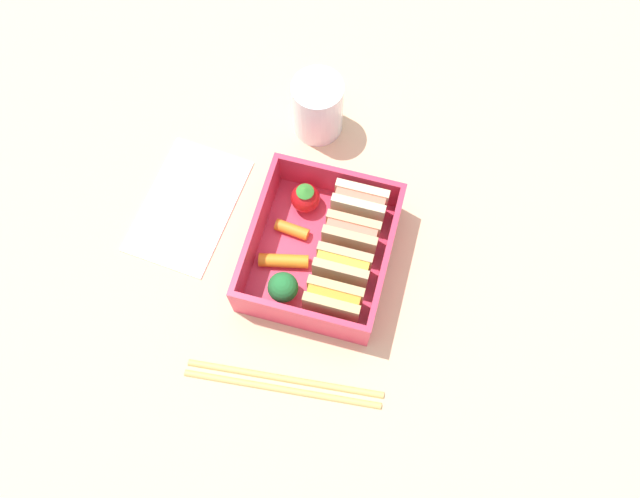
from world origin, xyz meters
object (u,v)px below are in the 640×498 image
Objects in this scene: strawberry_far_left at (305,198)px; broccoli_floret at (283,288)px; carrot_stick_far_left at (292,230)px; carrot_stick_left at (284,261)px; folded_napkin at (188,205)px; sandwich_center_left at (351,236)px; sandwich_center at (342,268)px; sandwich_center_right at (333,301)px; sandwich_left at (359,206)px; chopstick_pair at (283,383)px; drinking_glass at (318,107)px.

strawberry_far_left and broccoli_floret have the same top height.
strawberry_far_left reaches higher than carrot_stick_far_left.
folded_napkin is at bearing -108.56° from carrot_stick_left.
sandwich_center_left reaches higher than broccoli_floret.
sandwich_center and sandwich_center_right have the same top height.
sandwich_center is 6.55cm from carrot_stick_left.
sandwich_center_left and sandwich_center_right have the same top height.
sandwich_left is 3.65cm from sandwich_center_left.
sandwich_center is at bearing 61.32° from carrot_stick_far_left.
broccoli_floret is 0.26× the size of folded_napkin.
chopstick_pair is (15.95, -2.88, -3.37)cm from sandwich_center_left.
sandwich_left is at bearing 120.24° from carrot_stick_far_left.
broccoli_floret is 0.19× the size of chopstick_pair.
strawberry_far_left is at bearing -151.18° from sandwich_center_right.
sandwich_center_right reaches higher than chopstick_pair.
carrot_stick_far_left is 0.18× the size of chopstick_pair.
broccoli_floret is at bearing -91.78° from sandwich_center_right.
sandwich_left reaches higher than carrot_stick_far_left.
chopstick_pair is 1.34× the size of folded_napkin.
drinking_glass is at bearing -152.43° from sandwich_center_left.
sandwich_center_left is at bearing 143.34° from broccoli_floret.
strawberry_far_left is (0.20, -5.91, -0.80)cm from sandwich_left.
carrot_stick_left is at bearing -164.30° from chopstick_pair.
strawberry_far_left is 0.72× the size of carrot_stick_left.
sandwich_left reaches higher than folded_napkin.
carrot_stick_left is 0.69× the size of drinking_glass.
sandwich_center_left is 0.38× the size of folded_napkin.
strawberry_far_left is at bearing -171.13° from chopstick_pair.
sandwich_left is at bearing 153.79° from broccoli_floret.
sandwich_center_right is 1.50× the size of strawberry_far_left.
sandwich_center_left is 16.55cm from chopstick_pair.
broccoli_floret is (3.31, 0.99, 1.52)cm from carrot_stick_left.
strawberry_far_left is (-7.09, -5.91, -0.80)cm from sandwich_center.
drinking_glass reaches higher than broccoli_floret.
sandwich_center_left is at bearing 27.57° from drinking_glass.
strawberry_far_left is 13.51cm from folded_napkin.
folded_napkin is at bearing -91.14° from sandwich_center_left.
drinking_glass is at bearing -160.91° from sandwich_center_right.
folded_napkin is (-4.20, -12.50, -1.71)cm from carrot_stick_left.
sandwich_center is (7.29, 0.00, 0.00)cm from sandwich_left.
sandwich_left and sandwich_center have the same top height.
sandwich_left and sandwich_center_right have the same top height.
carrot_stick_far_left is at bearing -88.97° from sandwich_center_left.
chopstick_pair reaches higher than folded_napkin.
strawberry_far_left is 1.03× the size of carrot_stick_far_left.
folded_napkin is (3.27, -18.79, -3.52)cm from sandwich_left.
sandwich_left is 9.93cm from carrot_stick_left.
carrot_stick_left is at bearing -118.88° from sandwich_center_right.
carrot_stick_left is at bearing -2.99° from strawberry_far_left.
folded_napkin is (13.96, -11.31, -3.61)cm from drinking_glass.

